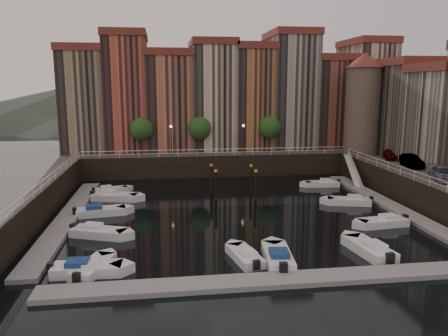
{
  "coord_description": "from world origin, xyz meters",
  "views": [
    {
      "loc": [
        -6.99,
        -42.39,
        12.42
      ],
      "look_at": [
        -0.55,
        4.0,
        3.59
      ],
      "focal_mm": 35.0,
      "sensor_mm": 36.0,
      "label": 1
    }
  ],
  "objects": [
    {
      "name": "car_b",
      "position": [
        21.54,
        4.17,
        3.75
      ],
      "size": [
        2.64,
        4.8,
        1.5
      ],
      "primitive_type": "imported",
      "rotation": [
        0.0,
        0.0,
        -0.24
      ],
      "color": "gray",
      "rests_on": "quay_right"
    },
    {
      "name": "boat_right_1",
      "position": [
        12.45,
        -7.06,
        0.37
      ],
      "size": [
        4.81,
        2.19,
        1.09
      ],
      "rotation": [
        0.0,
        0.0,
        3.25
      ],
      "color": "white",
      "rests_on": "ground"
    },
    {
      "name": "boat_right_4",
      "position": [
        12.67,
        8.91,
        0.34
      ],
      "size": [
        4.44,
        1.78,
        1.01
      ],
      "rotation": [
        0.0,
        0.0,
        3.1
      ],
      "color": "white",
      "rests_on": "ground"
    },
    {
      "name": "boat_right_2",
      "position": [
        12.5,
        0.33,
        0.36
      ],
      "size": [
        4.83,
        2.75,
        1.08
      ],
      "rotation": [
        0.0,
        0.0,
        2.89
      ],
      "color": "white",
      "rests_on": "ground"
    },
    {
      "name": "boat_near_1",
      "position": [
        -1.39,
        -13.17,
        0.34
      ],
      "size": [
        2.37,
        4.48,
        1.0
      ],
      "rotation": [
        0.0,
        0.0,
        1.77
      ],
      "color": "white",
      "rests_on": "ground"
    },
    {
      "name": "gangway",
      "position": [
        17.1,
        10.0,
        1.92
      ],
      "size": [
        2.78,
        8.32,
        3.73
      ],
      "color": "white",
      "rests_on": "ground"
    },
    {
      "name": "dock_left",
      "position": [
        -16.2,
        -1.0,
        0.17
      ],
      "size": [
        2.0,
        28.0,
        0.35
      ],
      "primitive_type": "cube",
      "color": "gray",
      "rests_on": "ground"
    },
    {
      "name": "boat_left_0",
      "position": [
        -12.4,
        -13.98,
        0.38
      ],
      "size": [
        4.89,
        1.96,
        1.11
      ],
      "rotation": [
        0.0,
        0.0,
        -0.04
      ],
      "color": "white",
      "rests_on": "ground"
    },
    {
      "name": "far_terrace",
      "position": [
        3.31,
        23.5,
        10.95
      ],
      "size": [
        48.7,
        10.3,
        17.5
      ],
      "color": "#947E5E",
      "rests_on": "quay_far"
    },
    {
      "name": "street_lamps",
      "position": [
        -1.0,
        17.2,
        5.9
      ],
      "size": [
        10.36,
        0.36,
        4.18
      ],
      "color": "black",
      "rests_on": "quay_far"
    },
    {
      "name": "boat_left_2",
      "position": [
        -13.38,
        -0.1,
        0.38
      ],
      "size": [
        5.06,
        2.51,
        1.14
      ],
      "rotation": [
        0.0,
        0.0,
        0.16
      ],
      "color": "white",
      "rests_on": "ground"
    },
    {
      "name": "boat_near_3",
      "position": [
        8.09,
        -13.2,
        0.4
      ],
      "size": [
        2.53,
        5.26,
        1.18
      ],
      "rotation": [
        0.0,
        0.0,
        1.71
      ],
      "color": "white",
      "rests_on": "ground"
    },
    {
      "name": "boat_left_4",
      "position": [
        -13.44,
        9.17,
        0.32
      ],
      "size": [
        4.18,
        2.57,
        0.94
      ],
      "rotation": [
        0.0,
        0.0,
        0.31
      ],
      "color": "white",
      "rests_on": "ground"
    },
    {
      "name": "corner_tower",
      "position": [
        20.0,
        14.5,
        10.19
      ],
      "size": [
        5.2,
        5.2,
        13.8
      ],
      "color": "#6B5B4C",
      "rests_on": "quay_right"
    },
    {
      "name": "car_c",
      "position": [
        20.66,
        -3.03,
        3.67
      ],
      "size": [
        3.12,
        4.95,
        1.34
      ],
      "primitive_type": "imported",
      "rotation": [
        0.0,
        0.0,
        -0.29
      ],
      "color": "gray",
      "rests_on": "quay_right"
    },
    {
      "name": "ground",
      "position": [
        0.0,
        0.0,
        0.0
      ],
      "size": [
        200.0,
        200.0,
        0.0
      ],
      "primitive_type": "plane",
      "color": "black",
      "rests_on": "ground"
    },
    {
      "name": "boat_left_3",
      "position": [
        -12.61,
        5.53,
        0.4
      ],
      "size": [
        5.34,
        2.92,
        1.2
      ],
      "rotation": [
        0.0,
        0.0,
        -0.22
      ],
      "color": "white",
      "rests_on": "ground"
    },
    {
      "name": "boat_near_2",
      "position": [
        0.87,
        -13.79,
        0.4
      ],
      "size": [
        2.37,
        5.21,
        1.17
      ],
      "rotation": [
        0.0,
        0.0,
        1.46
      ],
      "color": "white",
      "rests_on": "ground"
    },
    {
      "name": "mooring_pilings",
      "position": [
        0.68,
        5.1,
        1.65
      ],
      "size": [
        4.89,
        4.52,
        3.78
      ],
      "color": "black",
      "rests_on": "ground"
    },
    {
      "name": "boat_left_1",
      "position": [
        -12.67,
        -6.4,
        0.38
      ],
      "size": [
        5.04,
        3.38,
        1.14
      ],
      "rotation": [
        0.0,
        0.0,
        -0.37
      ],
      "color": "white",
      "rests_on": "ground"
    },
    {
      "name": "boat_near_0",
      "position": [
        -12.0,
        -13.64,
        0.33
      ],
      "size": [
        2.85,
        4.4,
        0.99
      ],
      "rotation": [
        0.0,
        0.0,
        1.22
      ],
      "color": "white",
      "rests_on": "ground"
    },
    {
      "name": "car_a",
      "position": [
        21.99,
        9.76,
        3.66
      ],
      "size": [
        2.74,
        4.16,
        1.32
      ],
      "primitive_type": "imported",
      "rotation": [
        0.0,
        0.0,
        -0.34
      ],
      "color": "gray",
      "rests_on": "quay_right"
    },
    {
      "name": "mountains",
      "position": [
        1.72,
        110.0,
        7.92
      ],
      "size": [
        145.0,
        100.0,
        18.0
      ],
      "color": "#2D382D",
      "rests_on": "ground"
    },
    {
      "name": "railings",
      "position": [
        0.0,
        4.88,
        3.79
      ],
      "size": [
        36.08,
        34.04,
        0.52
      ],
      "color": "white",
      "rests_on": "ground"
    },
    {
      "name": "dock_near",
      "position": [
        0.0,
        -17.0,
        0.17
      ],
      "size": [
        30.0,
        2.0,
        0.35
      ],
      "primitive_type": "cube",
      "color": "gray",
      "rests_on": "ground"
    },
    {
      "name": "dock_right",
      "position": [
        16.2,
        -1.0,
        0.17
      ],
      "size": [
        2.0,
        28.0,
        0.35
      ],
      "primitive_type": "cube",
      "color": "gray",
      "rests_on": "ground"
    },
    {
      "name": "quay_far",
      "position": [
        0.0,
        26.0,
        1.5
      ],
      "size": [
        80.0,
        20.0,
        3.0
      ],
      "primitive_type": "cube",
      "color": "black",
      "rests_on": "ground"
    },
    {
      "name": "promenade_trees",
      "position": [
        -1.33,
        18.2,
        6.58
      ],
      "size": [
        21.2,
        3.2,
        5.2
      ],
      "color": "black",
      "rests_on": "quay_far"
    }
  ]
}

